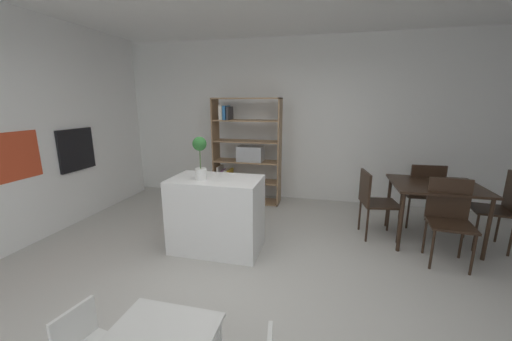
{
  "coord_description": "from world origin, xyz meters",
  "views": [
    {
      "loc": [
        0.63,
        -2.52,
        1.75
      ],
      "look_at": [
        -0.03,
        0.26,
        1.08
      ],
      "focal_mm": 20.55,
      "sensor_mm": 36.0,
      "label": 1
    }
  ],
  "objects": [
    {
      "name": "ground_plane",
      "position": [
        0.0,
        0.0,
        0.0
      ],
      "size": [
        10.03,
        10.03,
        0.0
      ],
      "primitive_type": "plane",
      "color": "beige"
    },
    {
      "name": "back_partition",
      "position": [
        0.0,
        2.75,
        1.41
      ],
      "size": [
        7.28,
        0.06,
        2.82
      ],
      "primitive_type": "cube",
      "color": "white",
      "rests_on": "ground_plane"
    },
    {
      "name": "built_in_oven",
      "position": [
        -2.89,
        0.96,
        1.08
      ],
      "size": [
        0.06,
        0.6,
        0.6
      ],
      "color": "black",
      "rests_on": "ground_plane"
    },
    {
      "name": "kitchen_island",
      "position": [
        -0.59,
        0.56,
        0.44
      ],
      "size": [
        1.05,
        0.62,
        0.88
      ],
      "primitive_type": "cube",
      "color": "white",
      "rests_on": "ground_plane"
    },
    {
      "name": "potted_plant_on_island",
      "position": [
        -0.74,
        0.49,
        1.17
      ],
      "size": [
        0.16,
        0.16,
        0.49
      ],
      "color": "white",
      "rests_on": "kitchen_island"
    },
    {
      "name": "open_bookshelf",
      "position": [
        -0.73,
        2.35,
        0.92
      ],
      "size": [
        1.17,
        0.35,
        1.82
      ],
      "color": "#997551",
      "rests_on": "ground_plane"
    },
    {
      "name": "dining_table",
      "position": [
        1.99,
        1.38,
        0.68
      ],
      "size": [
        1.01,
        0.86,
        0.76
      ],
      "color": "black",
      "rests_on": "ground_plane"
    },
    {
      "name": "dining_chair_far",
      "position": [
        1.99,
        1.83,
        0.55
      ],
      "size": [
        0.46,
        0.45,
        0.92
      ],
      "rotation": [
        0.0,
        0.0,
        3.19
      ],
      "color": "black",
      "rests_on": "ground_plane"
    },
    {
      "name": "dining_chair_island_side",
      "position": [
        1.27,
        1.36,
        0.53
      ],
      "size": [
        0.5,
        0.48,
        0.88
      ],
      "rotation": [
        0.0,
        0.0,
        1.72
      ],
      "color": "black",
      "rests_on": "ground_plane"
    },
    {
      "name": "dining_chair_near",
      "position": [
        2.0,
        0.92,
        0.55
      ],
      "size": [
        0.46,
        0.45,
        0.93
      ],
      "rotation": [
        0.0,
        0.0,
        -0.08
      ],
      "color": "black",
      "rests_on": "ground_plane"
    },
    {
      "name": "dining_chair_window_side",
      "position": [
        2.71,
        1.36,
        0.57
      ],
      "size": [
        0.45,
        0.48,
        0.95
      ],
      "rotation": [
        0.0,
        0.0,
        -1.69
      ],
      "color": "black",
      "rests_on": "ground_plane"
    }
  ]
}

